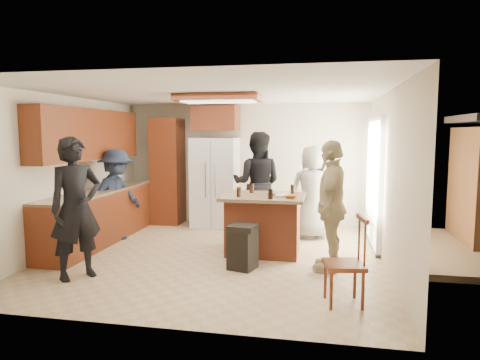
% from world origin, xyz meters
% --- Properties ---
extents(person_front_left, '(0.80, 0.84, 1.86)m').
position_xyz_m(person_front_left, '(-1.55, -1.30, 0.93)').
color(person_front_left, black).
rests_on(person_front_left, ground).
extents(person_behind_left, '(0.95, 0.60, 1.93)m').
position_xyz_m(person_behind_left, '(0.40, 1.53, 0.96)').
color(person_behind_left, black).
rests_on(person_behind_left, ground).
extents(person_behind_right, '(0.92, 0.70, 1.69)m').
position_xyz_m(person_behind_right, '(1.42, 1.45, 0.85)').
color(person_behind_right, gray).
rests_on(person_behind_right, ground).
extents(person_side_right, '(0.67, 1.12, 1.81)m').
position_xyz_m(person_side_right, '(1.72, -0.35, 0.91)').
color(person_side_right, tan).
rests_on(person_side_right, ground).
extents(person_counter, '(0.78, 1.15, 1.62)m').
position_xyz_m(person_counter, '(-1.97, 0.62, 0.81)').
color(person_counter, black).
rests_on(person_counter, ground).
extents(left_cabinetry, '(0.64, 3.00, 2.30)m').
position_xyz_m(left_cabinetry, '(-2.24, 0.40, 0.96)').
color(left_cabinetry, maroon).
rests_on(left_cabinetry, ground).
extents(back_wall_units, '(1.80, 0.60, 2.45)m').
position_xyz_m(back_wall_units, '(-1.33, 2.20, 1.38)').
color(back_wall_units, maroon).
rests_on(back_wall_units, ground).
extents(refrigerator, '(0.90, 0.76, 1.80)m').
position_xyz_m(refrigerator, '(-0.55, 2.12, 0.90)').
color(refrigerator, white).
rests_on(refrigerator, ground).
extents(kitchen_island, '(1.28, 1.03, 0.93)m').
position_xyz_m(kitchen_island, '(0.69, 0.32, 0.47)').
color(kitchen_island, '#953F26').
rests_on(kitchen_island, ground).
extents(island_items, '(0.96, 0.68, 0.15)m').
position_xyz_m(island_items, '(0.91, 0.21, 0.97)').
color(island_items, silver).
rests_on(island_items, kitchen_island).
extents(trash_bin, '(0.43, 0.43, 0.63)m').
position_xyz_m(trash_bin, '(0.51, -0.54, 0.32)').
color(trash_bin, black).
rests_on(trash_bin, ground).
extents(spindle_chair, '(0.49, 0.49, 0.99)m').
position_xyz_m(spindle_chair, '(1.87, -1.55, 0.45)').
color(spindle_chair, maroon).
rests_on(spindle_chair, ground).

